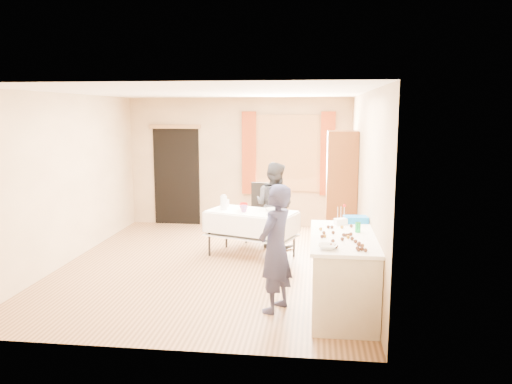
# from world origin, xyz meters

# --- Properties ---
(floor) EXTENTS (4.50, 5.50, 0.02)m
(floor) POSITION_xyz_m (0.00, 0.00, -0.01)
(floor) COLOR #9E7047
(floor) RESTS_ON ground
(ceiling) EXTENTS (4.50, 5.50, 0.02)m
(ceiling) POSITION_xyz_m (0.00, 0.00, 2.61)
(ceiling) COLOR white
(ceiling) RESTS_ON floor
(wall_back) EXTENTS (4.50, 0.02, 2.60)m
(wall_back) POSITION_xyz_m (0.00, 2.76, 1.30)
(wall_back) COLOR tan
(wall_back) RESTS_ON floor
(wall_front) EXTENTS (4.50, 0.02, 2.60)m
(wall_front) POSITION_xyz_m (0.00, -2.76, 1.30)
(wall_front) COLOR tan
(wall_front) RESTS_ON floor
(wall_left) EXTENTS (0.02, 5.50, 2.60)m
(wall_left) POSITION_xyz_m (-2.26, 0.00, 1.30)
(wall_left) COLOR tan
(wall_left) RESTS_ON floor
(wall_right) EXTENTS (0.02, 5.50, 2.60)m
(wall_right) POSITION_xyz_m (2.26, 0.00, 1.30)
(wall_right) COLOR tan
(wall_right) RESTS_ON floor
(window_frame) EXTENTS (1.32, 0.06, 1.52)m
(window_frame) POSITION_xyz_m (1.00, 2.72, 1.50)
(window_frame) COLOR olive
(window_frame) RESTS_ON wall_back
(window_pane) EXTENTS (1.20, 0.02, 1.40)m
(window_pane) POSITION_xyz_m (1.00, 2.71, 1.50)
(window_pane) COLOR white
(window_pane) RESTS_ON wall_back
(curtain_left) EXTENTS (0.28, 0.06, 1.65)m
(curtain_left) POSITION_xyz_m (0.22, 2.67, 1.50)
(curtain_left) COLOR maroon
(curtain_left) RESTS_ON wall_back
(curtain_right) EXTENTS (0.28, 0.06, 1.65)m
(curtain_right) POSITION_xyz_m (1.78, 2.67, 1.50)
(curtain_right) COLOR maroon
(curtain_right) RESTS_ON wall_back
(doorway) EXTENTS (0.95, 0.04, 2.00)m
(doorway) POSITION_xyz_m (-1.30, 2.73, 1.00)
(doorway) COLOR black
(doorway) RESTS_ON floor
(door_lintel) EXTENTS (1.05, 0.06, 0.08)m
(door_lintel) POSITION_xyz_m (-1.30, 2.70, 2.02)
(door_lintel) COLOR olive
(door_lintel) RESTS_ON wall_back
(cabinet) EXTENTS (0.50, 0.60, 2.01)m
(cabinet) POSITION_xyz_m (1.99, 1.24, 1.00)
(cabinet) COLOR brown
(cabinet) RESTS_ON floor
(counter) EXTENTS (0.76, 1.61, 0.91)m
(counter) POSITION_xyz_m (1.89, -1.54, 0.45)
(counter) COLOR beige
(counter) RESTS_ON floor
(party_table) EXTENTS (1.57, 1.15, 0.75)m
(party_table) POSITION_xyz_m (0.54, 0.55, 0.45)
(party_table) COLOR black
(party_table) RESTS_ON floor
(chair) EXTENTS (0.52, 0.52, 1.05)m
(chair) POSITION_xyz_m (0.57, 1.51, 0.31)
(chair) COLOR black
(chair) RESTS_ON floor
(girl) EXTENTS (0.82, 0.78, 1.51)m
(girl) POSITION_xyz_m (1.10, -1.62, 0.76)
(girl) COLOR #222240
(girl) RESTS_ON floor
(woman) EXTENTS (1.16, 1.12, 1.48)m
(woman) POSITION_xyz_m (0.86, 1.16, 0.74)
(woman) COLOR black
(woman) RESTS_ON floor
(soda_can) EXTENTS (0.07, 0.07, 0.12)m
(soda_can) POSITION_xyz_m (2.06, -1.36, 0.97)
(soda_can) COLOR #158D39
(soda_can) RESTS_ON counter
(mixing_bowl) EXTENTS (0.27, 0.27, 0.05)m
(mixing_bowl) POSITION_xyz_m (1.69, -2.13, 0.93)
(mixing_bowl) COLOR white
(mixing_bowl) RESTS_ON counter
(foam_block) EXTENTS (0.18, 0.15, 0.08)m
(foam_block) POSITION_xyz_m (1.88, -0.98, 0.95)
(foam_block) COLOR white
(foam_block) RESTS_ON counter
(blue_basket) EXTENTS (0.32, 0.24, 0.08)m
(blue_basket) POSITION_xyz_m (2.08, -0.82, 0.95)
(blue_basket) COLOR blue
(blue_basket) RESTS_ON counter
(pitcher) EXTENTS (0.14, 0.14, 0.22)m
(pitcher) POSITION_xyz_m (0.08, 0.60, 0.86)
(pitcher) COLOR silver
(pitcher) RESTS_ON party_table
(cup_red) EXTENTS (0.15, 0.15, 0.11)m
(cup_red) POSITION_xyz_m (0.40, 0.66, 0.80)
(cup_red) COLOR red
(cup_red) RESTS_ON party_table
(cup_rainbow) EXTENTS (0.21, 0.21, 0.11)m
(cup_rainbow) POSITION_xyz_m (0.43, 0.44, 0.80)
(cup_rainbow) COLOR red
(cup_rainbow) RESTS_ON party_table
(small_bowl) EXTENTS (0.24, 0.24, 0.06)m
(small_bowl) POSITION_xyz_m (0.86, 0.54, 0.78)
(small_bowl) COLOR white
(small_bowl) RESTS_ON party_table
(pastry_tray) EXTENTS (0.33, 0.28, 0.02)m
(pastry_tray) POSITION_xyz_m (0.97, 0.28, 0.76)
(pastry_tray) COLOR white
(pastry_tray) RESTS_ON party_table
(bottle) EXTENTS (0.16, 0.16, 0.18)m
(bottle) POSITION_xyz_m (0.07, 0.88, 0.84)
(bottle) COLOR white
(bottle) RESTS_ON party_table
(cake_balls) EXTENTS (0.49, 1.13, 0.04)m
(cake_balls) POSITION_xyz_m (1.87, -1.74, 0.93)
(cake_balls) COLOR #3F2314
(cake_balls) RESTS_ON counter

